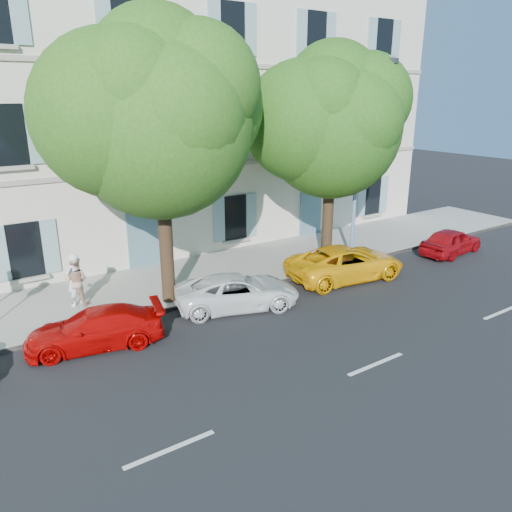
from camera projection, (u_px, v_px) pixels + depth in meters
ground at (285, 313)px, 16.52m from camera, size 90.00×90.00×0.00m
sidewalk at (218, 272)px, 20.00m from camera, size 36.00×4.50×0.15m
kerb at (248, 289)px, 18.29m from camera, size 36.00×0.16×0.16m
building at (152, 114)px, 22.68m from camera, size 28.00×7.00×12.00m
car_red_coupe at (95, 329)px, 14.15m from camera, size 4.09×2.41×1.11m
car_white_coupe at (238, 291)px, 16.75m from camera, size 4.55×3.11×1.16m
car_yellow_supercar at (346, 263)px, 19.34m from camera, size 4.98×2.78×1.32m
car_red_hatchback at (451, 241)px, 22.36m from camera, size 3.64×1.81×1.19m
tree_left at (159, 125)px, 15.34m from camera, size 5.84×5.84×9.05m
tree_right at (332, 129)px, 19.64m from camera, size 5.48×5.48×8.44m
street_lamp at (360, 151)px, 19.92m from camera, size 0.40×1.73×8.07m
pedestrian_a at (75, 279)px, 16.49m from camera, size 0.79×0.71×1.80m
pedestrian_b at (76, 281)px, 16.57m from camera, size 1.02×0.99×1.65m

